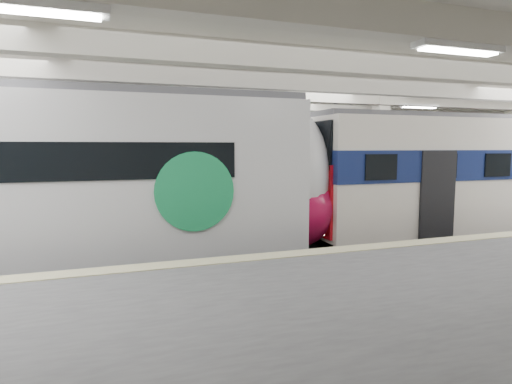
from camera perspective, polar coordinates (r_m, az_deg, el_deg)
name	(u,v)px	position (r m, az deg, el deg)	size (l,w,h in m)	color
station_hall	(326,153)	(11.08, 9.32, 5.17)	(36.00, 24.00, 5.75)	black
modern_emu	(85,189)	(11.52, -21.86, 0.43)	(15.07, 3.11, 4.80)	silver
older_rer	(482,178)	(16.95, 27.94, 1.71)	(13.45, 2.97, 4.44)	silver
far_train	(26,174)	(17.21, -28.34, 2.10)	(14.98, 3.53, 4.72)	silver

